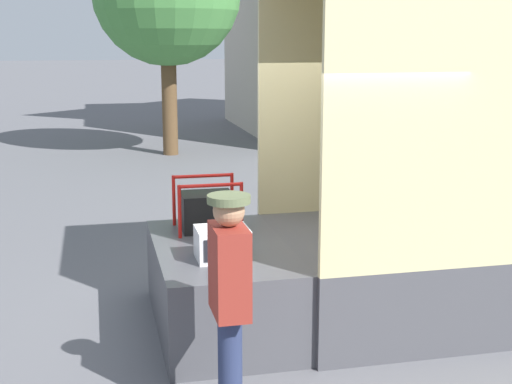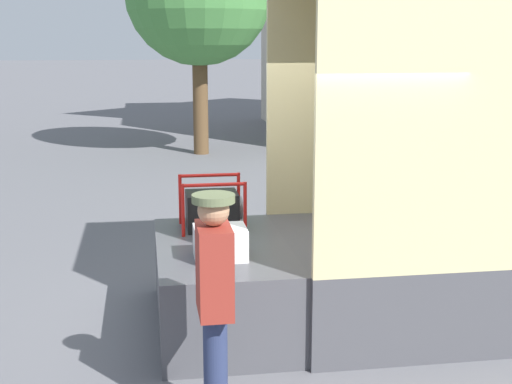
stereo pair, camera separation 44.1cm
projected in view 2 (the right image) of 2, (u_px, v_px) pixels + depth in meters
name	position (u px, v px, depth m)	size (l,w,h in m)	color
ground_plane	(285.00, 321.00, 7.10)	(160.00, 160.00, 0.00)	slate
tailgate_deck	(222.00, 285.00, 6.92)	(1.25, 2.17, 0.83)	#4C4C51
microwave	(220.00, 243.00, 6.38)	(0.47, 0.40, 0.29)	white
portable_generator	(214.00, 210.00, 7.36)	(0.66, 0.53, 0.53)	black
worker_person	(214.00, 284.00, 5.11)	(0.31, 0.44, 1.70)	navy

